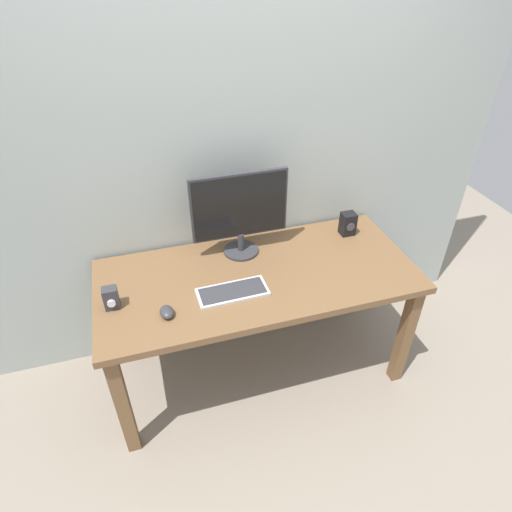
# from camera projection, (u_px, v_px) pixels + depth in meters

# --- Properties ---
(ground_plane) EXTENTS (6.00, 6.00, 0.00)m
(ground_plane) POSITION_uv_depth(u_px,v_px,m) (257.00, 366.00, 2.83)
(ground_plane) COLOR gray
(wall_back) EXTENTS (3.28, 0.04, 3.00)m
(wall_back) POSITION_uv_depth(u_px,v_px,m) (234.00, 115.00, 2.28)
(wall_back) COLOR #9EA8A3
(wall_back) RESTS_ON ground_plane
(desk) EXTENTS (1.73, 0.77, 0.77)m
(desk) POSITION_uv_depth(u_px,v_px,m) (258.00, 287.00, 2.43)
(desk) COLOR brown
(desk) RESTS_ON ground_plane
(monitor) EXTENTS (0.54, 0.20, 0.49)m
(monitor) POSITION_uv_depth(u_px,v_px,m) (240.00, 211.00, 2.39)
(monitor) COLOR #333338
(monitor) RESTS_ON desk
(keyboard_primary) EXTENTS (0.37, 0.17, 0.02)m
(keyboard_primary) POSITION_uv_depth(u_px,v_px,m) (233.00, 292.00, 2.24)
(keyboard_primary) COLOR silver
(keyboard_primary) RESTS_ON desk
(mouse) EXTENTS (0.08, 0.10, 0.04)m
(mouse) POSITION_uv_depth(u_px,v_px,m) (167.00, 312.00, 2.10)
(mouse) COLOR #333338
(mouse) RESTS_ON desk
(speaker_right) EXTENTS (0.08, 0.08, 0.14)m
(speaker_right) POSITION_uv_depth(u_px,v_px,m) (348.00, 224.00, 2.66)
(speaker_right) COLOR black
(speaker_right) RESTS_ON desk
(audio_controller) EXTENTS (0.07, 0.07, 0.12)m
(audio_controller) POSITION_uv_depth(u_px,v_px,m) (111.00, 298.00, 2.13)
(audio_controller) COLOR #333338
(audio_controller) RESTS_ON desk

